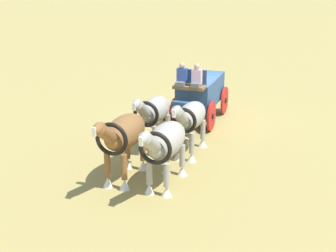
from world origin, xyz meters
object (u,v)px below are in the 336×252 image
at_px(draft_horse_lead_near, 165,143).
at_px(draft_horse_rear_off, 154,113).
at_px(show_wagon, 200,93).
at_px(draft_horse_rear_near, 190,119).
at_px(draft_horse_lead_off, 123,135).

bearing_deg(draft_horse_lead_near, draft_horse_rear_off, -164.61).
bearing_deg(show_wagon, draft_horse_rear_near, -1.22).
bearing_deg(show_wagon, draft_horse_lead_near, -5.35).
height_order(draft_horse_rear_near, draft_horse_rear_off, draft_horse_rear_off).
bearing_deg(draft_horse_lead_off, draft_horse_lead_near, 78.51).
xyz_separation_m(draft_horse_rear_off, draft_horse_lead_near, (2.79, 0.77, -0.01)).
distance_m(draft_horse_rear_off, draft_horse_lead_off, 2.58).
xyz_separation_m(draft_horse_lead_near, draft_horse_lead_off, (-0.26, -1.27, 0.09)).
relative_size(show_wagon, draft_horse_lead_near, 1.86).
relative_size(show_wagon, draft_horse_rear_near, 1.93).
bearing_deg(draft_horse_lead_near, draft_horse_rear_near, 168.69).
bearing_deg(draft_horse_lead_off, draft_horse_rear_near, 141.92).
height_order(draft_horse_rear_off, draft_horse_lead_off, draft_horse_lead_off).
xyz_separation_m(draft_horse_rear_near, draft_horse_lead_near, (2.53, -0.51, 0.06)).
relative_size(draft_horse_rear_near, draft_horse_lead_near, 0.97).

